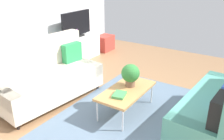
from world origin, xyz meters
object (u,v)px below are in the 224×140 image
(coffee_table, at_px, (127,91))
(bottle_0, at_px, (71,35))
(bottle_2, at_px, (77,33))
(vase_0, at_px, (59,39))
(table_book_0, at_px, (119,95))
(couch_green, at_px, (224,106))
(tv, at_px, (76,25))
(potted_plant, at_px, (130,74))
(bottle_1, at_px, (74,35))
(vase_1, at_px, (64,37))
(tv_console, at_px, (77,49))
(storage_trunk, at_px, (105,43))
(couch_beige, at_px, (48,77))

(coffee_table, relative_size, bottle_0, 6.21)
(coffee_table, bearing_deg, bottle_2, 57.69)
(coffee_table, relative_size, bottle_2, 5.33)
(vase_0, bearing_deg, bottle_2, -9.31)
(table_book_0, height_order, bottle_2, bottle_2)
(couch_green, distance_m, table_book_0, 1.50)
(bottle_0, bearing_deg, tv, 4.79)
(coffee_table, bearing_deg, table_book_0, -177.04)
(potted_plant, bearing_deg, vase_0, 72.12)
(tv, height_order, vase_0, tv)
(bottle_1, bearing_deg, vase_0, 168.45)
(vase_1, distance_m, bottle_0, 0.18)
(tv, bearing_deg, tv_console, 90.00)
(table_book_0, bearing_deg, couch_green, -69.59)
(couch_green, bearing_deg, storage_trunk, 61.72)
(couch_green, xyz_separation_m, bottle_2, (1.18, 3.73, 0.30))
(bottle_0, bearing_deg, table_book_0, -122.85)
(potted_plant, bearing_deg, couch_beige, 110.37)
(tv_console, distance_m, bottle_2, 0.43)
(couch_green, relative_size, bottle_1, 12.58)
(storage_trunk, bearing_deg, bottle_1, 177.23)
(tv_console, xyz_separation_m, vase_1, (-0.39, 0.05, 0.39))
(storage_trunk, bearing_deg, couch_green, -122.23)
(storage_trunk, relative_size, bottle_1, 3.35)
(bottle_1, bearing_deg, table_book_0, -124.53)
(potted_plant, bearing_deg, bottle_0, 64.16)
(coffee_table, xyz_separation_m, tv, (1.49, 2.33, 0.56))
(potted_plant, relative_size, bottle_0, 2.18)
(coffee_table, distance_m, bottle_1, 2.70)
(potted_plant, bearing_deg, couch_green, -84.61)
(tv, xyz_separation_m, vase_0, (-0.58, 0.07, -0.24))
(couch_beige, distance_m, potted_plant, 1.51)
(tv_console, bearing_deg, potted_plant, -120.03)
(coffee_table, relative_size, vase_0, 7.75)
(tv_console, height_order, vase_0, vase_0)
(couch_green, relative_size, bottle_0, 11.02)
(tv_console, relative_size, bottle_2, 6.78)
(tv_console, bearing_deg, bottle_0, -170.48)
(tv_console, xyz_separation_m, bottle_1, (-0.14, -0.04, 0.40))
(vase_1, bearing_deg, potted_plant, -111.95)
(tv, xyz_separation_m, potted_plant, (-1.35, -2.31, -0.31))
(vase_0, xyz_separation_m, bottle_1, (0.44, -0.09, 0.01))
(couch_beige, xyz_separation_m, storage_trunk, (2.97, 0.83, -0.22))
(storage_trunk, relative_size, bottle_2, 2.52)
(storage_trunk, xyz_separation_m, vase_0, (-1.68, 0.15, 0.49))
(tv_console, height_order, table_book_0, tv_console)
(tv, distance_m, bottle_2, 0.21)
(storage_trunk, distance_m, bottle_2, 1.25)
(table_book_0, distance_m, vase_0, 2.69)
(storage_trunk, distance_m, vase_0, 1.76)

